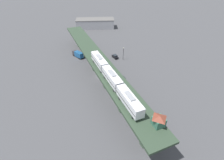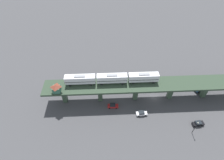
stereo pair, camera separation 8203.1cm
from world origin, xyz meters
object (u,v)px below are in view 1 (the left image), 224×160
(street_car_white, at_px, (123,79))
(delivery_truck, at_px, (78,54))
(street_car_red, at_px, (125,97))
(street_car_black, at_px, (115,56))
(warehouse_building, at_px, (95,23))
(signal_hut, at_px, (159,120))
(street_lamp, at_px, (123,53))
(subway_train, at_px, (112,77))

(street_car_white, xyz_separation_m, delivery_truck, (-21.05, 24.27, 0.82))
(street_car_red, distance_m, street_car_white, 12.08)
(street_car_black, height_order, warehouse_building, warehouse_building)
(signal_hut, xyz_separation_m, street_car_red, (-4.93, 20.96, -9.79))
(street_car_white, xyz_separation_m, street_lamp, (2.91, 19.32, 3.17))
(signal_hut, distance_m, warehouse_building, 106.82)
(street_car_white, relative_size, street_car_black, 1.00)
(street_lamp, bearing_deg, warehouse_building, 104.99)
(signal_hut, height_order, street_car_white, signal_hut)
(street_car_black, height_order, delivery_truck, delivery_truck)
(subway_train, distance_m, signal_hut, 21.70)
(street_lamp, xyz_separation_m, warehouse_building, (-14.21, 53.06, -0.70))
(street_lamp, distance_m, warehouse_building, 54.93)
(street_car_black, distance_m, warehouse_building, 51.93)
(subway_train, height_order, street_car_red, subway_train)
(street_car_white, distance_m, delivery_truck, 32.14)
(warehouse_building, bearing_deg, street_car_black, -78.69)
(warehouse_building, bearing_deg, street_lamp, -75.01)
(subway_train, bearing_deg, street_lamp, 75.22)
(delivery_truck, bearing_deg, subway_train, -68.31)
(street_car_black, bearing_deg, subway_train, -97.61)
(signal_hut, height_order, warehouse_building, signal_hut)
(street_car_black, distance_m, street_lamp, 5.58)
(delivery_truck, distance_m, warehouse_building, 49.11)
(subway_train, distance_m, street_car_white, 18.41)
(subway_train, bearing_deg, street_car_red, 19.16)
(street_car_red, xyz_separation_m, street_lamp, (3.44, 31.39, 3.17))
(subway_train, xyz_separation_m, warehouse_building, (-5.44, 86.30, -8.06))
(delivery_truck, bearing_deg, signal_hut, -66.06)
(street_lamp, bearing_deg, street_car_red, -96.26)
(street_car_black, bearing_deg, signal_hut, -84.23)
(street_car_red, relative_size, street_lamp, 0.68)
(street_lamp, bearing_deg, delivery_truck, 168.32)
(street_car_white, bearing_deg, delivery_truck, 130.94)
(street_car_red, bearing_deg, street_lamp, 83.74)
(signal_hut, distance_m, delivery_truck, 63.34)
(street_car_red, bearing_deg, street_car_white, 87.44)
(signal_hut, xyz_separation_m, warehouse_building, (-15.69, 105.41, -7.32))
(delivery_truck, xyz_separation_m, warehouse_building, (9.75, 48.11, 1.65))
(delivery_truck, height_order, warehouse_building, warehouse_building)
(signal_hut, height_order, street_lamp, signal_hut)
(signal_hut, relative_size, street_car_white, 0.85)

